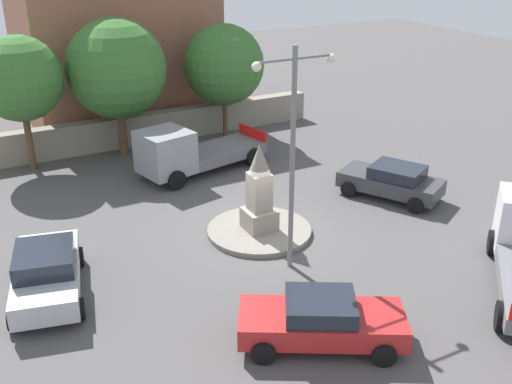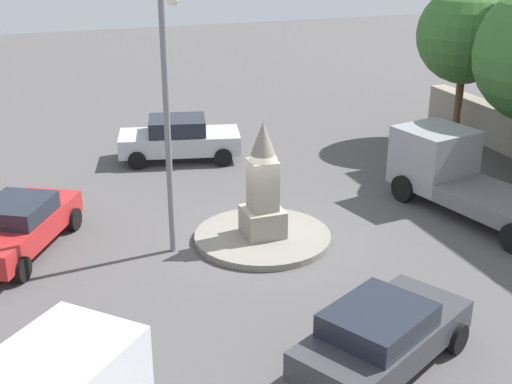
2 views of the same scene
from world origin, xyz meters
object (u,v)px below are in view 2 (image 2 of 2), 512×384
object	(u,v)px
truck_grey_far_side	(460,175)
tree_mid_cluster	(466,35)
monument	(263,186)
streetlamp	(166,91)
car_silver_near_island	(179,138)
car_red_waiting	(18,226)
car_dark_grey_approaching	(382,335)

from	to	relation	value
truck_grey_far_side	tree_mid_cluster	distance (m)	7.83
monument	streetlamp	bearing A→B (deg)	-94.37
car_silver_near_island	car_red_waiting	world-z (taller)	car_silver_near_island
streetlamp	tree_mid_cluster	distance (m)	14.19
monument	streetlamp	world-z (taller)	streetlamp
monument	tree_mid_cluster	world-z (taller)	tree_mid_cluster
car_dark_grey_approaching	car_silver_near_island	world-z (taller)	car_silver_near_island
car_dark_grey_approaching	truck_grey_far_side	xyz separation A→B (m)	(-6.45, 6.14, 0.32)
streetlamp	car_red_waiting	distance (m)	5.45
car_silver_near_island	truck_grey_far_side	distance (m)	10.08
car_silver_near_island	car_red_waiting	bearing A→B (deg)	-43.98
streetlamp	car_dark_grey_approaching	xyz separation A→B (m)	(6.43, 2.74, -3.61)
streetlamp	truck_grey_far_side	world-z (taller)	streetlamp
streetlamp	tree_mid_cluster	bearing A→B (deg)	115.02
streetlamp	car_silver_near_island	world-z (taller)	streetlamp
car_dark_grey_approaching	tree_mid_cluster	xyz separation A→B (m)	(-12.43, 10.12, 3.42)
car_dark_grey_approaching	tree_mid_cluster	distance (m)	16.39
monument	car_dark_grey_approaching	world-z (taller)	monument
monument	car_silver_near_island	size ratio (longest dim) A/B	0.69
car_dark_grey_approaching	streetlamp	bearing A→B (deg)	-156.92
car_dark_grey_approaching	tree_mid_cluster	bearing A→B (deg)	140.86
car_dark_grey_approaching	car_red_waiting	xyz separation A→B (m)	(-7.76, -6.59, -0.01)
car_silver_near_island	truck_grey_far_side	world-z (taller)	truck_grey_far_side
monument	car_red_waiting	distance (m)	6.57
streetlamp	truck_grey_far_side	distance (m)	9.47
car_silver_near_island	car_dark_grey_approaching	bearing A→B (deg)	3.45
car_dark_grey_approaching	car_silver_near_island	bearing A→B (deg)	-176.55
car_silver_near_island	tree_mid_cluster	xyz separation A→B (m)	(1.29, 10.95, 3.36)
monument	truck_grey_far_side	xyz separation A→B (m)	(-0.21, 6.40, -0.53)
streetlamp	tree_mid_cluster	world-z (taller)	streetlamp
monument	streetlamp	size ratio (longest dim) A/B	0.45
monument	car_red_waiting	xyz separation A→B (m)	(-1.52, -6.33, -0.86)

